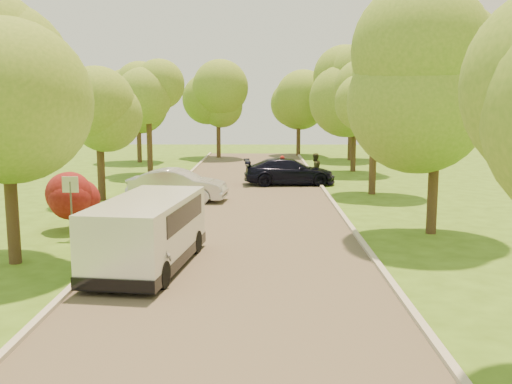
{
  "coord_description": "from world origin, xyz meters",
  "views": [
    {
      "loc": [
        0.7,
        -15.09,
        4.62
      ],
      "look_at": [
        0.49,
        6.26,
        1.3
      ],
      "focal_mm": 40.0,
      "sensor_mm": 36.0,
      "label": 1
    }
  ],
  "objects_px": {
    "minivan": "(148,231)",
    "skateboarder": "(148,250)",
    "dark_sedan": "(289,172)",
    "silver_sedan": "(178,185)",
    "street_sign": "(71,194)",
    "longboard": "(149,284)",
    "person_olive": "(315,169)",
    "person_striped": "(282,170)"
  },
  "relations": [
    {
      "from": "skateboarder",
      "to": "person_striped",
      "type": "bearing_deg",
      "value": -107.8
    },
    {
      "from": "dark_sedan",
      "to": "street_sign",
      "type": "bearing_deg",
      "value": 145.11
    },
    {
      "from": "dark_sedan",
      "to": "longboard",
      "type": "xyz_separation_m",
      "value": [
        -4.44,
        -18.64,
        -0.66
      ]
    },
    {
      "from": "street_sign",
      "to": "skateboarder",
      "type": "xyz_separation_m",
      "value": [
        3.66,
        -5.22,
        -0.57
      ]
    },
    {
      "from": "street_sign",
      "to": "dark_sedan",
      "type": "height_order",
      "value": "street_sign"
    },
    {
      "from": "minivan",
      "to": "skateboarder",
      "type": "relative_size",
      "value": 3.17
    },
    {
      "from": "minivan",
      "to": "longboard",
      "type": "height_order",
      "value": "minivan"
    },
    {
      "from": "longboard",
      "to": "person_olive",
      "type": "xyz_separation_m",
      "value": [
        5.94,
        19.04,
        0.79
      ]
    },
    {
      "from": "silver_sedan",
      "to": "person_olive",
      "type": "bearing_deg",
      "value": -43.36
    },
    {
      "from": "minivan",
      "to": "skateboarder",
      "type": "distance_m",
      "value": 1.85
    },
    {
      "from": "minivan",
      "to": "silver_sedan",
      "type": "distance_m",
      "value": 11.2
    },
    {
      "from": "minivan",
      "to": "street_sign",
      "type": "bearing_deg",
      "value": 141.53
    },
    {
      "from": "silver_sedan",
      "to": "skateboarder",
      "type": "relative_size",
      "value": 2.66
    },
    {
      "from": "street_sign",
      "to": "person_olive",
      "type": "height_order",
      "value": "street_sign"
    },
    {
      "from": "skateboarder",
      "to": "person_olive",
      "type": "xyz_separation_m",
      "value": [
        5.94,
        19.04,
        -0.1
      ]
    },
    {
      "from": "street_sign",
      "to": "longboard",
      "type": "height_order",
      "value": "street_sign"
    },
    {
      "from": "longboard",
      "to": "person_striped",
      "type": "distance_m",
      "value": 19.57
    },
    {
      "from": "dark_sedan",
      "to": "skateboarder",
      "type": "distance_m",
      "value": 19.16
    },
    {
      "from": "street_sign",
      "to": "minivan",
      "type": "relative_size",
      "value": 0.39
    },
    {
      "from": "street_sign",
      "to": "person_striped",
      "type": "relative_size",
      "value": 1.33
    },
    {
      "from": "silver_sedan",
      "to": "dark_sedan",
      "type": "xyz_separation_m",
      "value": [
        5.6,
        5.65,
        -0.01
      ]
    },
    {
      "from": "minivan",
      "to": "dark_sedan",
      "type": "height_order",
      "value": "minivan"
    },
    {
      "from": "minivan",
      "to": "person_striped",
      "type": "relative_size",
      "value": 3.4
    },
    {
      "from": "person_striped",
      "to": "silver_sedan",
      "type": "bearing_deg",
      "value": 59.65
    },
    {
      "from": "skateboarder",
      "to": "longboard",
      "type": "bearing_deg",
      "value": 84.13
    },
    {
      "from": "minivan",
      "to": "person_olive",
      "type": "relative_size",
      "value": 3.12
    },
    {
      "from": "dark_sedan",
      "to": "person_olive",
      "type": "distance_m",
      "value": 1.56
    },
    {
      "from": "silver_sedan",
      "to": "dark_sedan",
      "type": "distance_m",
      "value": 7.96
    },
    {
      "from": "minivan",
      "to": "dark_sedan",
      "type": "distance_m",
      "value": 17.49
    },
    {
      "from": "minivan",
      "to": "longboard",
      "type": "relative_size",
      "value": 6.04
    },
    {
      "from": "dark_sedan",
      "to": "skateboarder",
      "type": "height_order",
      "value": "skateboarder"
    },
    {
      "from": "person_striped",
      "to": "dark_sedan",
      "type": "bearing_deg",
      "value": 138.24
    },
    {
      "from": "longboard",
      "to": "street_sign",
      "type": "bearing_deg",
      "value": -60.82
    },
    {
      "from": "street_sign",
      "to": "dark_sedan",
      "type": "xyz_separation_m",
      "value": [
        8.1,
        13.42,
        -0.81
      ]
    },
    {
      "from": "person_striped",
      "to": "person_olive",
      "type": "relative_size",
      "value": 0.92
    },
    {
      "from": "minivan",
      "to": "skateboarder",
      "type": "height_order",
      "value": "minivan"
    },
    {
      "from": "dark_sedan",
      "to": "person_striped",
      "type": "height_order",
      "value": "person_striped"
    },
    {
      "from": "street_sign",
      "to": "minivan",
      "type": "xyz_separation_m",
      "value": [
        3.31,
        -3.4,
        -0.52
      ]
    },
    {
      "from": "minivan",
      "to": "longboard",
      "type": "bearing_deg",
      "value": -71.57
    },
    {
      "from": "street_sign",
      "to": "silver_sedan",
      "type": "relative_size",
      "value": 0.47
    },
    {
      "from": "skateboarder",
      "to": "street_sign",
      "type": "bearing_deg",
      "value": -60.82
    },
    {
      "from": "minivan",
      "to": "skateboarder",
      "type": "xyz_separation_m",
      "value": [
        0.36,
        -1.82,
        -0.06
      ]
    }
  ]
}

